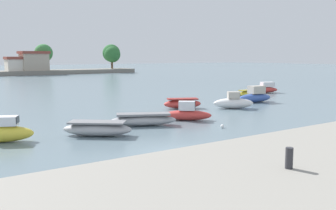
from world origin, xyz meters
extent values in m
plane|color=slate|center=(0.00, 0.00, 0.00)|extent=(400.00, 400.00, 0.00)
cube|color=gray|center=(0.00, -8.36, 0.90)|extent=(74.24, 6.83, 1.81)
cylinder|color=#2D2D33|center=(-1.98, -9.04, 2.14)|extent=(0.24, 0.24, 0.67)
cube|color=silver|center=(-6.96, 8.26, 1.32)|extent=(1.82, 1.48, 0.57)
cube|color=black|center=(-6.24, 7.91, 1.38)|extent=(0.41, 0.73, 0.40)
ellipsoid|color=#9E9EA3|center=(-1.45, 6.75, 0.43)|extent=(4.64, 4.16, 0.86)
cube|color=slate|center=(-1.45, 6.75, 0.92)|extent=(3.75, 3.38, 0.11)
ellipsoid|color=#9E9EA3|center=(2.97, 8.19, 0.40)|extent=(5.17, 3.55, 0.79)
cube|color=slate|center=(2.97, 8.19, 0.87)|extent=(4.16, 2.89, 0.15)
ellipsoid|color=#C63833|center=(7.21, 8.23, 0.41)|extent=(3.80, 3.42, 0.83)
cube|color=silver|center=(7.17, 8.26, 1.20)|extent=(1.51, 1.43, 0.75)
cube|color=black|center=(7.68, 7.84, 1.28)|extent=(0.50, 0.58, 0.53)
ellipsoid|color=#C63833|center=(11.06, 14.08, 0.45)|extent=(4.03, 2.83, 0.90)
cube|color=maroon|center=(11.06, 14.08, 0.96)|extent=(3.24, 2.31, 0.12)
ellipsoid|color=white|center=(15.27, 11.14, 0.52)|extent=(4.10, 3.31, 1.05)
cube|color=#BCB2A3|center=(15.26, 11.15, 1.37)|extent=(1.44, 1.38, 0.64)
cube|color=black|center=(15.74, 10.84, 1.43)|extent=(0.51, 0.72, 0.45)
ellipsoid|color=#3856A8|center=(20.87, 13.47, 0.50)|extent=(4.66, 2.01, 1.00)
cube|color=#BCB2A3|center=(21.11, 13.44, 1.43)|extent=(1.89, 1.35, 0.87)
cube|color=black|center=(21.99, 13.33, 1.52)|extent=(0.21, 1.02, 0.61)
ellipsoid|color=yellow|center=(25.00, 17.87, 0.39)|extent=(4.40, 1.78, 0.79)
cube|color=#A8952A|center=(25.00, 17.87, 0.84)|extent=(3.53, 1.47, 0.11)
ellipsoid|color=#C63833|center=(29.99, 20.47, 0.43)|extent=(5.01, 3.42, 0.86)
cube|color=silver|center=(30.70, 20.18, 1.20)|extent=(2.05, 1.69, 0.68)
cube|color=black|center=(31.52, 19.85, 1.27)|extent=(0.45, 0.96, 0.47)
sphere|color=white|center=(7.23, 3.99, 0.14)|extent=(0.28, 0.28, 0.28)
cube|color=beige|center=(12.18, 90.77, 2.73)|extent=(4.28, 4.52, 3.08)
cube|color=brown|center=(12.18, 90.77, 4.62)|extent=(4.71, 4.97, 0.70)
cube|color=#B2A38E|center=(17.28, 90.85, 3.47)|extent=(6.75, 5.92, 4.57)
cube|color=brown|center=(17.28, 90.85, 6.11)|extent=(7.43, 6.51, 0.70)
cylinder|color=brown|center=(20.30, 91.85, 2.57)|extent=(0.36, 0.36, 2.75)
sphere|color=#387A3D|center=(20.30, 91.85, 5.95)|extent=(5.03, 5.03, 5.03)
cylinder|color=brown|center=(41.43, 92.25, 2.49)|extent=(0.36, 0.36, 2.60)
sphere|color=#2D6B33|center=(41.43, 92.25, 5.99)|extent=(5.49, 5.49, 5.49)
cylinder|color=brown|center=(41.13, 90.96, 2.41)|extent=(0.36, 0.36, 2.44)
sphere|color=#2D6B33|center=(41.13, 90.96, 5.62)|extent=(4.99, 4.99, 4.99)
camera|label=1|loc=(-11.64, -16.42, 5.33)|focal=40.61mm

